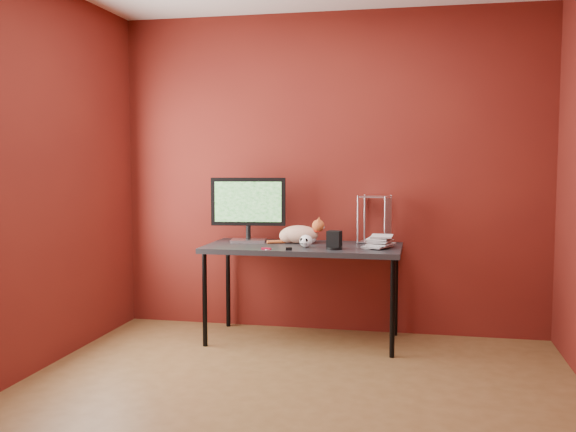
% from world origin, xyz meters
% --- Properties ---
extents(room, '(3.52, 3.52, 2.61)m').
position_xyz_m(room, '(0.00, 0.00, 1.45)').
color(room, brown).
rests_on(room, ground).
extents(desk, '(1.50, 0.70, 0.75)m').
position_xyz_m(desk, '(-0.15, 1.37, 0.70)').
color(desk, black).
rests_on(desk, ground).
extents(monitor, '(0.60, 0.23, 0.52)m').
position_xyz_m(monitor, '(-0.62, 1.49, 1.04)').
color(monitor, silver).
rests_on(monitor, desk).
extents(cat, '(0.45, 0.17, 0.21)m').
position_xyz_m(cat, '(-0.20, 1.49, 0.82)').
color(cat, '#C45F29').
rests_on(cat, desk).
extents(skull_mug, '(0.10, 0.10, 0.10)m').
position_xyz_m(skull_mug, '(-0.11, 1.25, 0.80)').
color(skull_mug, white).
rests_on(skull_mug, desk).
extents(speaker, '(0.12, 0.12, 0.14)m').
position_xyz_m(speaker, '(0.11, 1.20, 0.81)').
color(speaker, black).
rests_on(speaker, desk).
extents(book_stack, '(0.24, 0.26, 1.08)m').
position_xyz_m(book_stack, '(0.36, 1.37, 1.29)').
color(book_stack, beige).
rests_on(book_stack, desk).
extents(wire_rack, '(0.25, 0.22, 0.38)m').
position_xyz_m(wire_rack, '(0.38, 1.62, 0.94)').
color(wire_rack, silver).
rests_on(wire_rack, desk).
extents(pocket_knife, '(0.07, 0.03, 0.01)m').
position_xyz_m(pocket_knife, '(-0.37, 1.08, 0.76)').
color(pocket_knife, maroon).
rests_on(pocket_knife, desk).
extents(black_gadget, '(0.05, 0.04, 0.02)m').
position_xyz_m(black_gadget, '(-0.20, 1.08, 0.76)').
color(black_gadget, black).
rests_on(black_gadget, desk).
extents(washer, '(0.05, 0.05, 0.00)m').
position_xyz_m(washer, '(-0.36, 1.08, 0.75)').
color(washer, silver).
rests_on(washer, desk).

